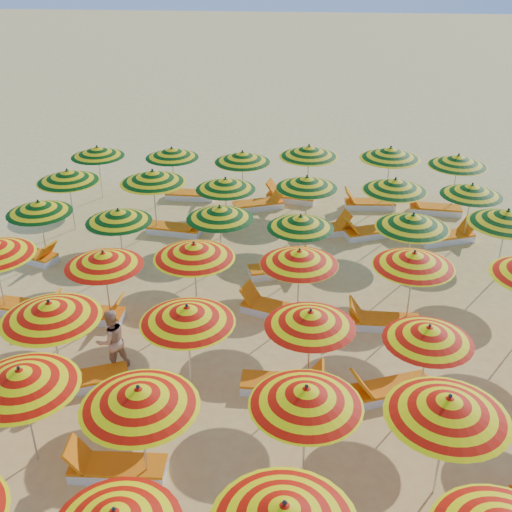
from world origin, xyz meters
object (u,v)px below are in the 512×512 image
umbrella_26 (220,213)px  beachgoer_b (112,340)px  lounger_19 (370,232)px  lounger_23 (290,197)px  umbrella_19 (104,259)px  lounger_8 (283,384)px  umbrella_29 (507,217)px  lounger_22 (260,204)px  umbrella_10 (448,407)px  umbrella_40 (390,153)px  umbrella_9 (306,396)px  lounger_18 (324,230)px  lounger_21 (192,195)px  umbrella_22 (414,259)px  umbrella_35 (472,190)px  umbrella_37 (172,153)px  lounger_5 (115,468)px  lounger_15 (31,255)px  umbrella_30 (68,176)px  umbrella_20 (194,251)px  lounger_17 (176,229)px  umbrella_31 (153,177)px  umbrella_27 (301,222)px  umbrella_32 (225,184)px  umbrella_36 (97,152)px  umbrella_28 (413,221)px  umbrella_38 (242,157)px  umbrella_14 (187,315)px  umbrella_21 (299,257)px  umbrella_39 (309,151)px  lounger_13 (274,309)px  lounger_25 (434,209)px  lounger_24 (368,204)px  umbrella_16 (429,334)px  lounger_11 (29,308)px  umbrella_25 (118,216)px  umbrella_34 (395,185)px  lounger_16 (281,269)px  lounger_12 (91,314)px  umbrella_41 (458,160)px  lounger_20 (448,237)px  umbrella_24 (39,207)px  umbrella_33 (307,182)px

umbrella_26 → beachgoer_b: umbrella_26 is taller
lounger_19 → lounger_23: size_ratio=1.00×
umbrella_19 → lounger_8: size_ratio=1.29×
umbrella_29 → lounger_22: 8.33m
umbrella_10 → umbrella_40: 12.65m
umbrella_10 → umbrella_29: bearing=69.2°
umbrella_9 → umbrella_10: 2.28m
lounger_18 → lounger_21: (-4.66, 2.57, 0.00)m
umbrella_22 → umbrella_35: umbrella_22 is taller
umbrella_26 → umbrella_37: 5.47m
lounger_5 → lounger_15: size_ratio=0.96×
umbrella_30 → lounger_5: umbrella_30 is taller
umbrella_20 → lounger_17: (-1.45, 4.66, -1.69)m
umbrella_31 → umbrella_27: bearing=-28.3°
umbrella_32 → umbrella_36: bearing=150.9°
umbrella_28 → umbrella_32: bearing=154.1°
umbrella_32 → umbrella_38: (0.29, 2.32, 0.07)m
umbrella_14 → lounger_21: umbrella_14 is taller
umbrella_30 → lounger_5: 10.94m
umbrella_21 → umbrella_36: bearing=134.2°
lounger_23 → umbrella_37: bearing=14.3°
umbrella_27 → lounger_8: bearing=-92.5°
lounger_21 → umbrella_39: bearing=1.1°
umbrella_21 → umbrella_40: size_ratio=0.88×
lounger_13 → lounger_25: (5.05, 6.74, 0.00)m
lounger_24 → umbrella_16: bearing=88.1°
umbrella_19 → umbrella_26: (2.37, 2.92, -0.01)m
lounger_11 → lounger_21: size_ratio=1.03×
lounger_21 → lounger_22: size_ratio=0.96×
umbrella_31 → lounger_25: size_ratio=1.45×
umbrella_25 → umbrella_39: bearing=46.2°
umbrella_34 → lounger_13: (-3.35, -4.55, -1.67)m
umbrella_20 → umbrella_32: (0.17, 4.71, -0.13)m
umbrella_25 → lounger_22: (3.50, 4.70, -1.54)m
umbrella_38 → lounger_11: 8.80m
umbrella_20 → lounger_23: bearing=74.8°
lounger_15 → lounger_16: size_ratio=1.00×
lounger_12 → lounger_16: bearing=32.2°
umbrella_41 → umbrella_19: bearing=-141.9°
umbrella_20 → lounger_20: bearing=34.2°
umbrella_31 → umbrella_41: 9.93m
umbrella_28 → umbrella_39: umbrella_39 is taller
umbrella_24 → umbrella_40: umbrella_40 is taller
umbrella_36 → lounger_25: bearing=-2.0°
umbrella_27 → umbrella_33: umbrella_33 is taller
umbrella_21 → umbrella_20: bearing=-179.5°
umbrella_36 → lounger_23: bearing=1.9°
umbrella_9 → lounger_24: (2.06, 12.25, -1.67)m
umbrella_9 → umbrella_39: size_ratio=1.17×
umbrella_16 → lounger_12: size_ratio=1.33×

